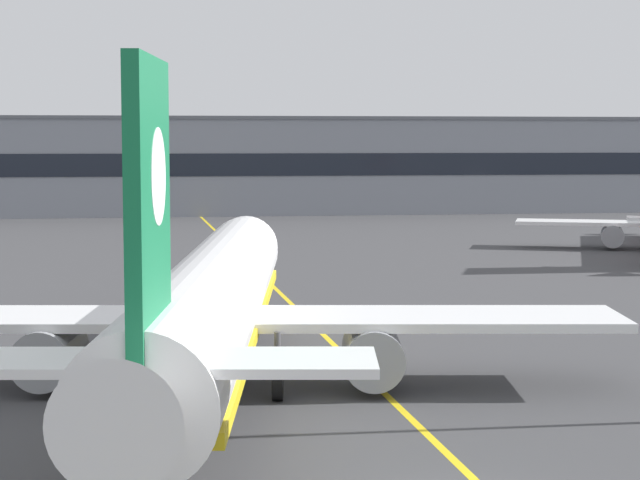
{
  "coord_description": "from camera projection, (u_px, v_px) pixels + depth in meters",
  "views": [
    {
      "loc": [
        -7.78,
        -27.91,
        9.69
      ],
      "look_at": [
        -2.04,
        12.17,
        6.01
      ],
      "focal_mm": 62.74,
      "sensor_mm": 36.0,
      "label": 1
    }
  ],
  "objects": [
    {
      "name": "airliner_foreground",
      "position": [
        212.0,
        303.0,
        42.98
      ],
      "size": [
        32.36,
        41.45,
        11.65
      ],
      "color": "white",
      "rests_on": "ground"
    },
    {
      "name": "taxiway_centreline",
      "position": [
        310.0,
        322.0,
        59.06
      ],
      "size": [
        6.62,
        179.9,
        0.01
      ],
      "primitive_type": "cube",
      "rotation": [
        0.0,
        0.0,
        0.04
      ],
      "color": "yellow",
      "rests_on": "ground"
    },
    {
      "name": "terminal_building",
      "position": [
        254.0,
        165.0,
        144.64
      ],
      "size": [
        133.15,
        12.4,
        12.48
      ],
      "color": "gray",
      "rests_on": "ground"
    },
    {
      "name": "safety_cone_by_nose_gear",
      "position": [
        218.0,
        320.0,
        58.29
      ],
      "size": [
        0.44,
        0.44,
        0.55
      ],
      "color": "orange",
      "rests_on": "ground"
    }
  ]
}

